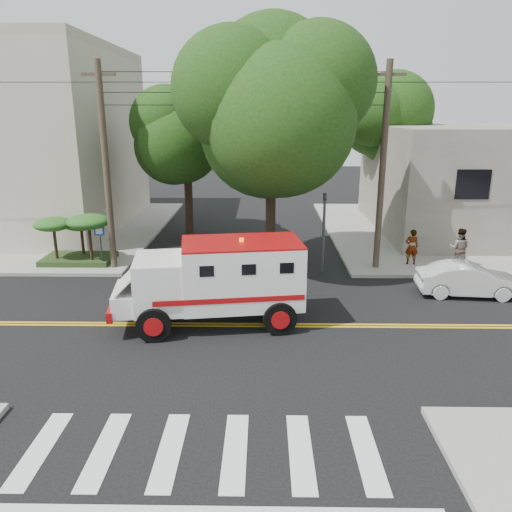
{
  "coord_description": "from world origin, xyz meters",
  "views": [
    {
      "loc": [
        1.19,
        -15.53,
        7.0
      ],
      "look_at": [
        0.9,
        2.87,
        1.6
      ],
      "focal_mm": 35.0,
      "sensor_mm": 36.0,
      "label": 1
    }
  ],
  "objects_px": {
    "armored_truck": "(218,278)",
    "parked_sedan": "(469,280)",
    "pedestrian_a": "(412,247)",
    "pedestrian_b": "(459,248)"
  },
  "relations": [
    {
      "from": "armored_truck",
      "to": "pedestrian_a",
      "type": "bearing_deg",
      "value": 29.41
    },
    {
      "from": "pedestrian_b",
      "to": "armored_truck",
      "type": "bearing_deg",
      "value": 52.76
    },
    {
      "from": "parked_sedan",
      "to": "pedestrian_a",
      "type": "distance_m",
      "value": 3.87
    },
    {
      "from": "armored_truck",
      "to": "parked_sedan",
      "type": "xyz_separation_m",
      "value": [
        9.53,
        2.8,
        -0.98
      ]
    },
    {
      "from": "armored_truck",
      "to": "pedestrian_b",
      "type": "distance_m",
      "value": 11.9
    },
    {
      "from": "parked_sedan",
      "to": "pedestrian_b",
      "type": "bearing_deg",
      "value": -8.88
    },
    {
      "from": "armored_truck",
      "to": "parked_sedan",
      "type": "height_order",
      "value": "armored_truck"
    },
    {
      "from": "parked_sedan",
      "to": "pedestrian_b",
      "type": "distance_m",
      "value": 3.26
    },
    {
      "from": "parked_sedan",
      "to": "pedestrian_b",
      "type": "height_order",
      "value": "pedestrian_b"
    },
    {
      "from": "pedestrian_a",
      "to": "pedestrian_b",
      "type": "xyz_separation_m",
      "value": [
        1.97,
        -0.52,
        0.09
      ]
    }
  ]
}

